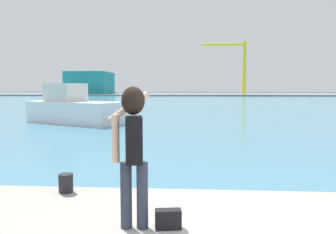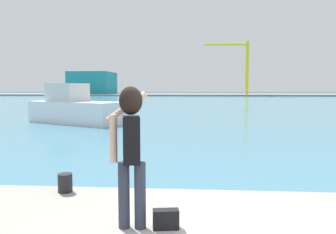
% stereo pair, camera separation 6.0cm
% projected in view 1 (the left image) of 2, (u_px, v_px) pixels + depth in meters
% --- Properties ---
extents(ground_plane, '(220.00, 220.00, 0.00)m').
position_uv_depth(ground_plane, '(193.00, 102.00, 53.38)').
color(ground_plane, '#334751').
extents(harbor_water, '(140.00, 100.00, 0.02)m').
position_uv_depth(harbor_water, '(193.00, 101.00, 55.36)').
color(harbor_water, teal).
rests_on(harbor_water, ground_plane).
extents(far_shore_dock, '(140.00, 20.00, 0.43)m').
position_uv_depth(far_shore_dock, '(192.00, 95.00, 95.10)').
color(far_shore_dock, gray).
rests_on(far_shore_dock, ground_plane).
extents(person_photographer, '(0.53, 0.55, 1.74)m').
position_uv_depth(person_photographer, '(133.00, 142.00, 4.01)').
color(person_photographer, '#2D3342').
rests_on(person_photographer, quay_promenade).
extents(handbag, '(0.34, 0.19, 0.24)m').
position_uv_depth(handbag, '(168.00, 219.00, 4.06)').
color(handbag, black).
rests_on(handbag, quay_promenade).
extents(harbor_bollard, '(0.23, 0.23, 0.31)m').
position_uv_depth(harbor_bollard, '(66.00, 183.00, 5.48)').
color(harbor_bollard, black).
rests_on(harbor_bollard, quay_promenade).
extents(boat_moored, '(6.88, 5.07, 2.54)m').
position_uv_depth(boat_moored, '(73.00, 109.00, 21.34)').
color(boat_moored, white).
rests_on(boat_moored, harbor_water).
extents(warehouse_left, '(11.48, 13.56, 6.32)m').
position_uv_depth(warehouse_left, '(90.00, 83.00, 97.99)').
color(warehouse_left, teal).
rests_on(warehouse_left, far_shore_dock).
extents(port_crane, '(12.12, 1.22, 14.11)m').
position_uv_depth(port_crane, '(238.00, 61.00, 89.06)').
color(port_crane, yellow).
rests_on(port_crane, far_shore_dock).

